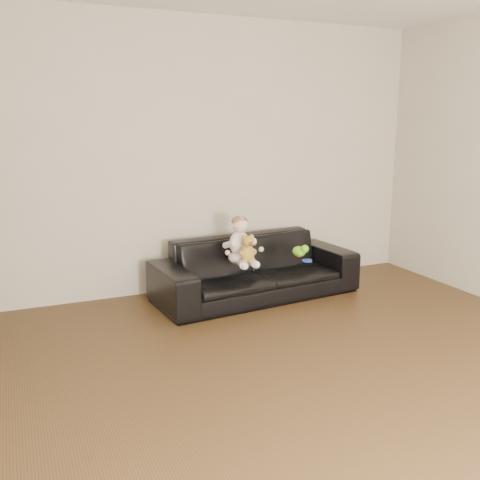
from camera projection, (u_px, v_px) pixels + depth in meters
name	position (u px, v px, depth m)	size (l,w,h in m)	color
floor	(341.00, 432.00, 2.89)	(5.50, 5.50, 0.00)	#4B331A
wall_back	(183.00, 158.00, 5.07)	(5.00, 5.00, 0.00)	#BFB4A0
sofa	(256.00, 268.00, 5.05)	(1.92, 0.75, 0.56)	black
baby	(241.00, 243.00, 4.82)	(0.30, 0.38, 0.44)	#F4CECF
teddy_bear	(248.00, 249.00, 4.71)	(0.16, 0.16, 0.25)	#AC8131
toy_green	(299.00, 251.00, 5.10)	(0.12, 0.15, 0.10)	#71DB19
toy_rattle	(299.00, 254.00, 5.08)	(0.07, 0.07, 0.07)	#D34618
toy_blue_disc	(307.00, 261.00, 4.95)	(0.09, 0.09, 0.01)	blue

